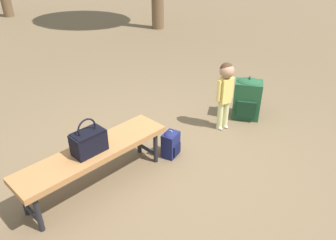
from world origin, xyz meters
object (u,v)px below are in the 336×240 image
object	(u,v)px
backpack_small	(171,143)
backpack_large	(247,97)
handbag	(89,141)
child_standing	(225,86)
park_bench	(94,154)

from	to	relation	value
backpack_small	backpack_large	bearing A→B (deg)	10.13
handbag	child_standing	bearing A→B (deg)	8.19
park_bench	backpack_small	size ratio (longest dim) A/B	4.81
handbag	backpack_small	distance (m)	1.06
child_standing	backpack_small	xyz separation A→B (m)	(-0.92, -0.18, -0.44)
child_standing	park_bench	bearing A→B (deg)	-172.38
child_standing	backpack_small	size ratio (longest dim) A/B	2.68
park_bench	handbag	bearing A→B (deg)	-150.52
park_bench	backpack_large	xyz separation A→B (m)	(2.33, 0.31, -0.08)
child_standing	handbag	bearing A→B (deg)	-171.81
backpack_large	backpack_small	world-z (taller)	backpack_large
park_bench	backpack_small	bearing A→B (deg)	3.90
park_bench	child_standing	size ratio (longest dim) A/B	1.80
park_bench	child_standing	xyz separation A→B (m)	(1.85, 0.25, 0.22)
handbag	backpack_large	bearing A→B (deg)	8.13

